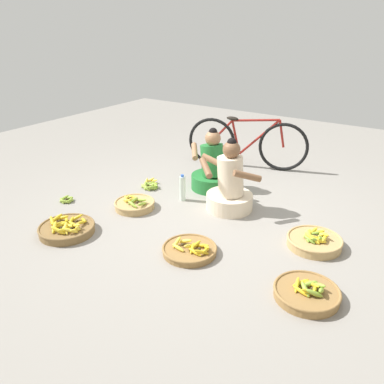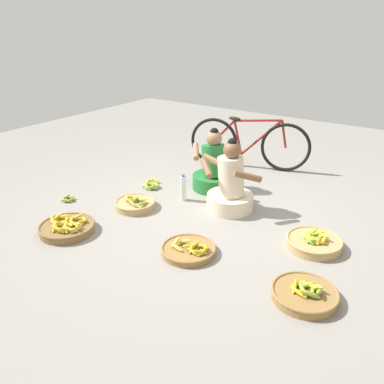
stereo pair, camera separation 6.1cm
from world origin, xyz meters
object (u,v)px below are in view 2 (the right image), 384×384
object	(u,v)px
bicycle_leaning	(249,143)
banana_basket_front_right	(189,250)
loose_bananas_mid_right	(68,199)
water_bottle	(183,188)
banana_basket_near_bicycle	(314,242)
vendor_woman_behind	(213,170)
loose_bananas_back_right	(151,185)
vendor_woman_front	(230,187)
banana_basket_mid_left	(67,227)
banana_basket_near_vendor	(305,294)
banana_basket_back_center	(135,204)

from	to	relation	value
bicycle_leaning	banana_basket_front_right	xyz separation A→B (m)	(0.61, -2.35, -0.32)
loose_bananas_mid_right	water_bottle	distance (m)	1.37
banana_basket_near_bicycle	banana_basket_front_right	bearing A→B (deg)	-140.47
bicycle_leaning	banana_basket_near_bicycle	size ratio (longest dim) A/B	3.18
banana_basket_near_bicycle	vendor_woman_behind	bearing A→B (deg)	156.56
bicycle_leaning	banana_basket_front_right	world-z (taller)	bicycle_leaning
bicycle_leaning	loose_bananas_mid_right	xyz separation A→B (m)	(-1.22, -2.23, -0.33)
banana_basket_near_bicycle	loose_bananas_back_right	bearing A→B (deg)	173.64
vendor_woman_front	banana_basket_front_right	size ratio (longest dim) A/B	1.64
banana_basket_front_right	banana_basket_mid_left	xyz separation A→B (m)	(-1.23, -0.37, 0.01)
vendor_woman_front	loose_bananas_back_right	world-z (taller)	vendor_woman_front
banana_basket_near_vendor	banana_basket_mid_left	xyz separation A→B (m)	(-2.33, -0.35, 0.01)
banana_basket_front_right	loose_bananas_back_right	xyz separation A→B (m)	(-1.28, 0.99, -0.01)
banana_basket_back_center	banana_basket_mid_left	distance (m)	0.82
banana_basket_near_bicycle	banana_basket_mid_left	world-z (taller)	banana_basket_near_bicycle
vendor_woman_front	bicycle_leaning	bearing A→B (deg)	109.10
banana_basket_back_center	loose_bananas_back_right	distance (m)	0.61
banana_basket_near_vendor	loose_bananas_back_right	bearing A→B (deg)	156.89
banana_basket_mid_left	loose_bananas_back_right	world-z (taller)	banana_basket_mid_left
banana_basket_near_vendor	water_bottle	bearing A→B (deg)	152.80
bicycle_leaning	banana_basket_near_vendor	bearing A→B (deg)	-54.30
loose_bananas_mid_right	water_bottle	world-z (taller)	water_bottle
bicycle_leaning	banana_basket_back_center	world-z (taller)	bicycle_leaning
banana_basket_mid_left	loose_bananas_mid_right	world-z (taller)	banana_basket_mid_left
vendor_woman_front	loose_bananas_mid_right	bearing A→B (deg)	-152.27
vendor_woman_front	loose_bananas_back_right	xyz separation A→B (m)	(-1.14, -0.01, -0.24)
banana_basket_back_center	loose_bananas_mid_right	size ratio (longest dim) A/B	2.49
vendor_woman_front	loose_bananas_back_right	size ratio (longest dim) A/B	2.56
banana_basket_front_right	bicycle_leaning	bearing A→B (deg)	104.50
bicycle_leaning	water_bottle	distance (m)	1.46
vendor_woman_behind	water_bottle	bearing A→B (deg)	-101.49
vendor_woman_behind	vendor_woman_front	bearing A→B (deg)	-40.56
banana_basket_back_center	loose_bananas_back_right	world-z (taller)	banana_basket_back_center
banana_basket_mid_left	vendor_woman_front	bearing A→B (deg)	51.66
vendor_woman_behind	banana_basket_near_vendor	world-z (taller)	vendor_woman_behind
banana_basket_back_center	vendor_woman_front	bearing A→B (deg)	32.67
loose_bananas_back_right	loose_bananas_mid_right	world-z (taller)	loose_bananas_back_right
banana_basket_mid_left	banana_basket_near_vendor	bearing A→B (deg)	8.59
banana_basket_back_center	loose_bananas_back_right	size ratio (longest dim) A/B	1.41
vendor_woman_front	banana_basket_near_vendor	size ratio (longest dim) A/B	1.62
loose_bananas_mid_right	water_bottle	xyz separation A→B (m)	(1.11, 0.79, 0.13)
banana_basket_front_right	loose_bananas_back_right	distance (m)	1.62
banana_basket_back_center	water_bottle	bearing A→B (deg)	55.81
banana_basket_front_right	water_bottle	xyz separation A→B (m)	(-0.71, 0.91, 0.11)
vendor_woman_front	loose_bananas_back_right	distance (m)	1.16
vendor_woman_front	loose_bananas_mid_right	size ratio (longest dim) A/B	4.52
banana_basket_back_center	water_bottle	size ratio (longest dim) A/B	1.42
loose_bananas_back_right	loose_bananas_mid_right	size ratio (longest dim) A/B	1.76
banana_basket_near_vendor	loose_bananas_back_right	xyz separation A→B (m)	(-2.37, 1.01, -0.02)
banana_basket_mid_left	water_bottle	size ratio (longest dim) A/B	1.73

